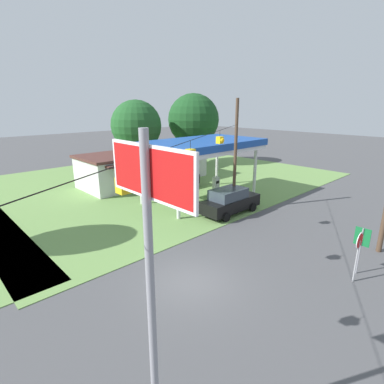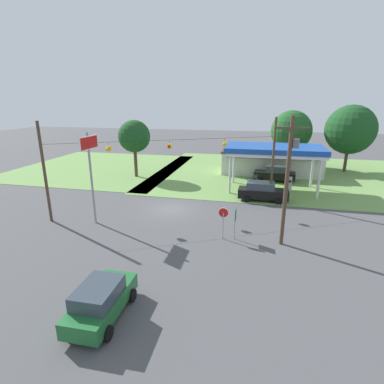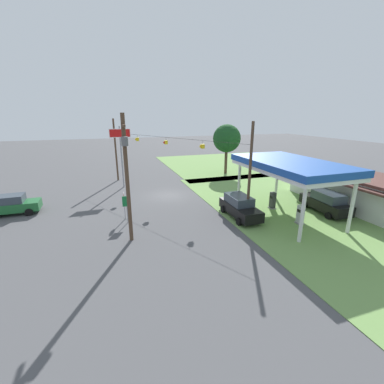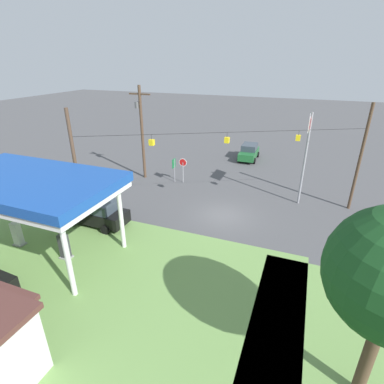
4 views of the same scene
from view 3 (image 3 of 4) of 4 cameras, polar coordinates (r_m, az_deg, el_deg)
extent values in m
plane|color=#4C4C4F|center=(29.87, -5.45, -0.75)|extent=(160.00, 160.00, 0.00)
cube|color=#6B934C|center=(30.12, 35.18, -3.68)|extent=(36.00, 28.00, 0.04)
cube|color=#6B934C|center=(49.96, 8.35, 6.31)|extent=(24.00, 24.00, 0.04)
cube|color=silver|center=(24.17, 20.89, 4.83)|extent=(10.47, 5.86, 0.35)
cube|color=#19479E|center=(24.08, 21.00, 5.88)|extent=(10.67, 6.06, 0.55)
cylinder|color=silver|center=(27.12, 10.41, 1.89)|extent=(0.28, 0.28, 4.24)
cylinder|color=silver|center=(19.93, 23.31, -4.75)|extent=(0.28, 0.28, 4.24)
cylinder|color=silver|center=(29.61, 18.35, 2.56)|extent=(0.28, 0.28, 4.24)
cylinder|color=silver|center=(23.21, 31.97, -3.01)|extent=(0.28, 0.28, 4.24)
cube|color=silver|center=(30.78, 32.88, 0.07)|extent=(13.41, 5.36, 3.06)
cube|color=#512D28|center=(30.42, 33.36, 3.05)|extent=(13.71, 5.66, 0.24)
cube|color=#512D28|center=(28.20, 29.40, 2.00)|extent=(12.07, 0.70, 0.20)
cube|color=gray|center=(26.79, 17.32, -3.42)|extent=(0.71, 0.56, 0.12)
cube|color=#333338|center=(26.52, 17.48, -1.72)|extent=(0.55, 0.40, 1.56)
cube|color=black|center=(26.31, 17.15, -1.12)|extent=(0.38, 0.03, 0.24)
cube|color=gray|center=(23.98, 22.73, -6.40)|extent=(0.71, 0.56, 0.12)
cube|color=silver|center=(23.69, 22.96, -4.52)|extent=(0.55, 0.40, 1.56)
cube|color=black|center=(23.44, 22.65, -3.89)|extent=(0.39, 0.03, 0.24)
cube|color=black|center=(23.61, 10.62, -3.78)|extent=(5.08, 1.89, 0.90)
cube|color=#333D47|center=(23.59, 10.38, -1.65)|extent=(2.80, 1.72, 0.75)
cylinder|color=black|center=(22.99, 14.51, -5.82)|extent=(0.68, 0.23, 0.68)
cylinder|color=black|center=(22.07, 10.33, -6.51)|extent=(0.68, 0.23, 0.68)
cylinder|color=black|center=(25.48, 10.76, -3.30)|extent=(0.68, 0.23, 0.68)
cylinder|color=black|center=(24.66, 6.89, -3.81)|extent=(0.68, 0.23, 0.68)
cube|color=black|center=(27.52, 27.42, -2.43)|extent=(5.20, 2.15, 0.91)
cube|color=#333D47|center=(27.07, 28.09, -0.91)|extent=(2.90, 1.86, 0.81)
cylinder|color=black|center=(28.17, 23.75, -2.52)|extent=(0.69, 0.26, 0.68)
cylinder|color=black|center=(29.37, 26.64, -2.13)|extent=(0.69, 0.26, 0.68)
cylinder|color=black|center=(25.97, 28.04, -4.68)|extent=(0.69, 0.26, 0.68)
cylinder|color=black|center=(27.27, 30.96, -4.15)|extent=(0.69, 0.26, 0.68)
cube|color=#1E602D|center=(29.24, -34.81, -2.65)|extent=(1.93, 4.40, 0.81)
cube|color=#333D47|center=(29.11, -35.55, -1.28)|extent=(1.75, 2.43, 0.70)
cylinder|color=black|center=(29.89, -31.77, -2.59)|extent=(0.23, 0.68, 0.68)
cylinder|color=black|center=(28.14, -32.49, -3.80)|extent=(0.23, 0.68, 0.68)
cylinder|color=black|center=(30.61, -36.69, -3.02)|extent=(0.23, 0.68, 0.68)
cylinder|color=#99999E|center=(23.54, -14.76, -3.45)|extent=(0.08, 0.08, 2.10)
cylinder|color=white|center=(23.20, -14.95, -1.01)|extent=(0.80, 0.03, 0.80)
cylinder|color=red|center=(23.20, -14.95, -1.01)|extent=(0.70, 0.03, 0.70)
cylinder|color=gray|center=(33.57, -15.36, 7.39)|extent=(0.18, 0.18, 7.64)
cube|color=white|center=(33.14, -15.75, 12.48)|extent=(0.06, 2.53, 1.04)
cube|color=red|center=(33.14, -15.75, 12.48)|extent=(0.07, 2.41, 0.92)
cylinder|color=gray|center=(22.70, -14.23, -3.76)|extent=(0.07, 0.07, 2.40)
cube|color=#146B33|center=(22.40, -14.35, -2.01)|extent=(0.04, 0.70, 0.90)
cylinder|color=#4C3828|center=(18.46, -14.19, 2.43)|extent=(0.28, 0.28, 9.11)
cube|color=#4C3828|center=(17.93, -15.07, 14.12)|extent=(2.20, 0.14, 0.14)
cylinder|color=#59595B|center=(17.65, -14.74, 10.84)|extent=(0.44, 0.44, 0.60)
cylinder|color=#4C3828|center=(37.40, -16.59, 8.86)|extent=(0.24, 0.24, 8.49)
cylinder|color=#4C3828|center=(22.18, 12.72, 4.08)|extent=(0.24, 0.24, 8.49)
cylinder|color=black|center=(28.58, -5.83, 12.01)|extent=(18.63, 10.02, 0.02)
cylinder|color=black|center=(32.75, -12.06, 12.03)|extent=(0.02, 0.02, 0.35)
cube|color=yellow|center=(32.78, -12.02, 11.38)|extent=(0.32, 0.32, 0.40)
sphere|color=yellow|center=(32.76, -12.32, 11.36)|extent=(0.28, 0.28, 0.28)
cylinder|color=black|center=(28.60, -5.82, 11.66)|extent=(0.02, 0.02, 0.35)
cube|color=yellow|center=(28.63, -5.79, 10.91)|extent=(0.32, 0.32, 0.40)
sphere|color=red|center=(28.60, -6.13, 10.89)|extent=(0.28, 0.28, 0.28)
cylinder|color=black|center=(24.88, 2.39, 10.97)|extent=(0.02, 0.02, 0.35)
cube|color=yellow|center=(24.92, 2.38, 10.11)|extent=(0.32, 0.32, 0.40)
sphere|color=yellow|center=(24.86, 2.01, 10.10)|extent=(0.28, 0.28, 0.28)
cylinder|color=#4C3828|center=(40.88, 7.53, 6.70)|extent=(0.44, 0.44, 3.79)
sphere|color=#19471E|center=(40.41, 7.73, 11.72)|extent=(4.24, 4.24, 4.24)
camera|label=1|loc=(36.29, -23.50, 14.00)|focal=28.00mm
camera|label=2|loc=(27.81, -64.65, 9.58)|focal=28.00mm
camera|label=4|loc=(42.47, 21.45, 18.97)|focal=28.00mm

